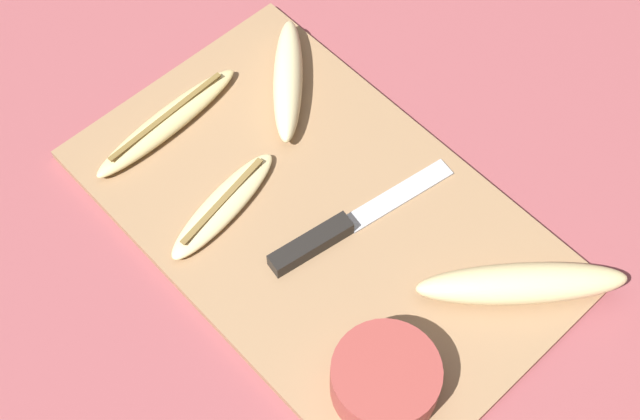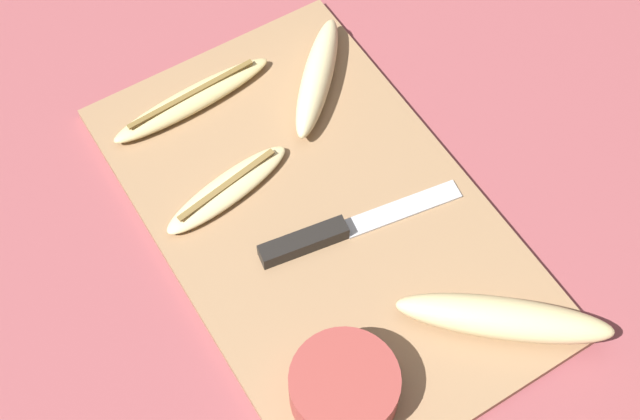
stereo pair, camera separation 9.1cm
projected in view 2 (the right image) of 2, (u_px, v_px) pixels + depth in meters
The scene contains 8 objects.
ground_plane at pixel (320, 221), 0.93m from camera, with size 4.00×4.00×0.00m, color #93474C.
cutting_board at pixel (320, 218), 0.93m from camera, with size 0.51×0.32×0.01m.
knife at pixel (324, 235), 0.90m from camera, with size 0.05×0.22×0.02m.
banana_ripe_center at pixel (228, 189), 0.93m from camera, with size 0.06×0.16×0.02m.
banana_spotted_left at pixel (193, 100), 0.99m from camera, with size 0.05×0.20×0.02m.
banana_mellow_near at pixel (504, 318), 0.85m from camera, with size 0.17×0.19×0.04m.
banana_soft_right at pixel (317, 77), 0.99m from camera, with size 0.15×0.14×0.04m.
prep_bowl at pixel (344, 388), 0.81m from camera, with size 0.10×0.10×0.04m.
Camera 2 is at (0.40, -0.25, 0.81)m, focal length 50.00 mm.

